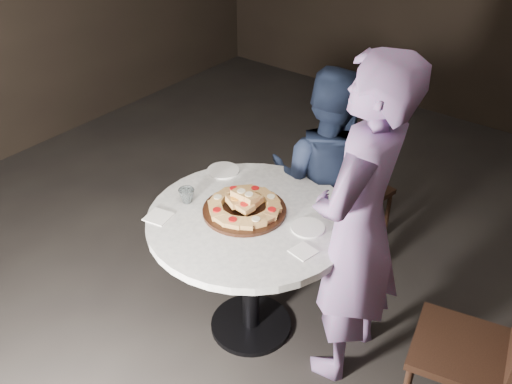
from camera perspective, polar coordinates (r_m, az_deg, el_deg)
floor at (r=3.63m, az=-0.40°, el=-12.57°), size 7.00×7.00×0.00m
table at (r=3.13m, az=-0.57°, el=-4.75°), size 1.40×1.40×0.83m
serving_board at (r=3.06m, az=-1.16°, el=-1.84°), size 0.49×0.49×0.02m
focaccia_pile at (r=3.04m, az=-1.16°, el=-1.23°), size 0.40×0.40×0.11m
plate_left at (r=3.42m, az=-3.30°, el=2.17°), size 0.23×0.23×0.01m
plate_right at (r=2.96m, az=5.21°, el=-3.58°), size 0.22×0.22×0.01m
water_glass at (r=3.15m, az=-6.95°, el=-0.35°), size 0.09×0.09×0.08m
napkin_near at (r=3.07m, az=-9.74°, el=-2.45°), size 0.15×0.15×0.01m
napkin_far at (r=2.81m, az=4.75°, el=-5.93°), size 0.13×0.13×0.01m
chair_far at (r=4.00m, az=9.58°, el=0.46°), size 0.43×0.45×0.80m
chair_right at (r=2.95m, az=22.01°, el=-14.05°), size 0.55×0.53×0.96m
diner_navy at (r=3.55m, az=6.92°, el=1.25°), size 0.85×0.75×1.47m
diner_teal at (r=2.85m, az=10.14°, el=-3.60°), size 0.50×0.71×1.84m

